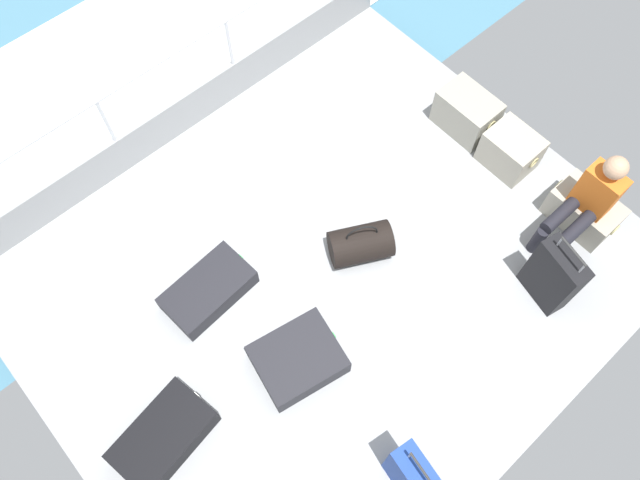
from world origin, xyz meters
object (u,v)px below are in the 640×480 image
at_px(suitcase_0, 413,479).
at_px(suitcase_1, 553,276).
at_px(cargo_crate_0, 467,113).
at_px(passenger_seated, 587,202).
at_px(suitcase_3, 298,359).
at_px(cargo_crate_1, 511,150).
at_px(suitcase_4, 164,437).
at_px(suitcase_2, 208,290).
at_px(duffel_bag, 361,244).
at_px(cargo_crate_2, 584,211).

bearing_deg(suitcase_0, suitcase_1, 99.50).
distance_m(cargo_crate_0, passenger_seated, 1.51).
bearing_deg(suitcase_3, suitcase_1, 64.98).
bearing_deg(cargo_crate_1, suitcase_1, -36.75).
bearing_deg(suitcase_4, cargo_crate_1, 89.05).
height_order(suitcase_2, suitcase_3, suitcase_3).
height_order(cargo_crate_1, duffel_bag, duffel_bag).
xyz_separation_m(cargo_crate_0, suitcase_2, (-0.25, -3.06, -0.11)).
bearing_deg(suitcase_1, cargo_crate_0, 153.61).
xyz_separation_m(passenger_seated, suitcase_2, (-1.71, -2.88, -0.44)).
xyz_separation_m(cargo_crate_0, passenger_seated, (1.47, -0.18, 0.33)).
height_order(cargo_crate_2, suitcase_3, cargo_crate_2).
xyz_separation_m(cargo_crate_1, suitcase_1, (1.12, -0.83, 0.16)).
bearing_deg(suitcase_4, passenger_seated, 76.33).
distance_m(cargo_crate_2, suitcase_3, 2.96).
relative_size(cargo_crate_1, suitcase_0, 0.64).
bearing_deg(suitcase_1, suitcase_4, -110.08).
distance_m(cargo_crate_0, cargo_crate_2, 1.47).
relative_size(suitcase_0, suitcase_4, 0.98).
height_order(passenger_seated, suitcase_0, passenger_seated).
relative_size(suitcase_1, duffel_bag, 1.31).
xyz_separation_m(passenger_seated, suitcase_3, (-0.72, -2.70, -0.42)).
distance_m(suitcase_3, duffel_bag, 1.18).
bearing_deg(suitcase_0, cargo_crate_0, 125.40).
bearing_deg(passenger_seated, cargo_crate_2, 90.00).
relative_size(passenger_seated, suitcase_2, 1.27).
height_order(cargo_crate_0, suitcase_1, suitcase_1).
height_order(cargo_crate_1, suitcase_1, suitcase_1).
relative_size(cargo_crate_1, suitcase_3, 0.68).
relative_size(cargo_crate_2, suitcase_3, 0.83).
bearing_deg(duffel_bag, cargo_crate_0, 100.86).
xyz_separation_m(cargo_crate_0, suitcase_0, (2.04, -2.87, 0.14)).
xyz_separation_m(cargo_crate_0, suitcase_3, (0.75, -2.88, -0.09)).
relative_size(suitcase_1, suitcase_3, 1.08).
bearing_deg(cargo_crate_2, duffel_bag, -122.46).
bearing_deg(suitcase_2, duffel_bag, 65.46).
bearing_deg(duffel_bag, suitcase_3, -69.61).
xyz_separation_m(suitcase_4, duffel_bag, (-0.18, 2.30, 0.05)).
xyz_separation_m(suitcase_1, suitcase_4, (-1.18, -3.23, -0.24)).
distance_m(cargo_crate_1, suitcase_2, 3.16).
distance_m(suitcase_0, suitcase_2, 2.31).
height_order(cargo_crate_2, passenger_seated, passenger_seated).
distance_m(suitcase_2, suitcase_3, 1.01).
xyz_separation_m(cargo_crate_2, suitcase_1, (0.23, -0.84, 0.19)).
relative_size(cargo_crate_0, cargo_crate_2, 0.94).
xyz_separation_m(cargo_crate_0, cargo_crate_1, (0.59, -0.01, -0.01)).
relative_size(cargo_crate_2, suitcase_4, 0.77).
xyz_separation_m(passenger_seated, suitcase_1, (0.23, -0.66, -0.18)).
bearing_deg(suitcase_2, passenger_seated, 59.25).
height_order(cargo_crate_2, suitcase_4, cargo_crate_2).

